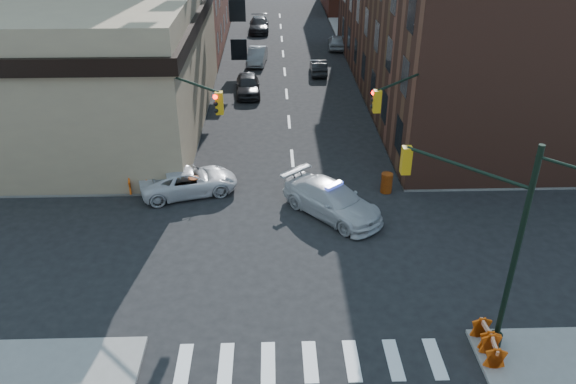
{
  "coord_description": "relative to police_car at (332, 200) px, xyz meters",
  "views": [
    {
      "loc": [
        -1.25,
        -21.32,
        15.02
      ],
      "look_at": [
        -0.52,
        1.75,
        2.2
      ],
      "focal_mm": 35.0,
      "sensor_mm": 36.0,
      "label": 1
    }
  ],
  "objects": [
    {
      "name": "parked_car_wdeep",
      "position": [
        -4.27,
        40.16,
        -0.06
      ],
      "size": [
        2.19,
        5.36,
        1.55
      ],
      "primitive_type": "imported",
      "rotation": [
        0.0,
        0.0,
        -0.0
      ],
      "color": "black",
      "rests_on": "ground"
    },
    {
      "name": "police_car",
      "position": [
        0.0,
        0.0,
        0.0
      ],
      "size": [
        5.54,
        5.85,
        1.67
      ],
      "primitive_type": "imported",
      "rotation": [
        0.0,
        0.0,
        0.72
      ],
      "color": "#B8B8BC",
      "rests_on": "ground"
    },
    {
      "name": "barrel_road",
      "position": [
        3.23,
        2.28,
        -0.27
      ],
      "size": [
        0.75,
        0.75,
        1.12
      ],
      "primitive_type": "cylinder",
      "rotation": [
        0.0,
        0.0,
        -0.23
      ],
      "color": "#DB430A",
      "rests_on": "ground"
    },
    {
      "name": "pickup",
      "position": [
        -7.57,
        2.51,
        -0.11
      ],
      "size": [
        5.7,
        3.78,
        1.46
      ],
      "primitive_type": "imported",
      "rotation": [
        0.0,
        0.0,
        1.85
      ],
      "color": "silver",
      "rests_on": "ground"
    },
    {
      "name": "barrel_bank",
      "position": [
        -7.27,
        2.31,
        -0.31
      ],
      "size": [
        0.73,
        0.73,
        1.04
      ],
      "primitive_type": "cylinder",
      "rotation": [
        0.0,
        0.0,
        0.3
      ],
      "color": "#D6460A",
      "rests_on": "ground"
    },
    {
      "name": "barricade_se_b",
      "position": [
        4.63,
        -10.29,
        -0.26
      ],
      "size": [
        0.67,
        1.17,
        0.84
      ],
      "primitive_type": null,
      "rotation": [
        0.0,
        0.0,
        1.47
      ],
      "color": "#DA4F0A",
      "rests_on": "sidewalk_se"
    },
    {
      "name": "tree_ne_near",
      "position": [
        5.73,
        22.71,
        2.66
      ],
      "size": [
        3.0,
        3.0,
        4.85
      ],
      "color": "black",
      "rests_on": "sidewalk_ne"
    },
    {
      "name": "parked_car_wnear",
      "position": [
        -4.87,
        18.72,
        -0.04
      ],
      "size": [
        2.1,
        4.74,
        1.59
      ],
      "primitive_type": "imported",
      "rotation": [
        0.0,
        0.0,
        0.05
      ],
      "color": "black",
      "rests_on": "ground"
    },
    {
      "name": "barricade_se_a",
      "position": [
        4.63,
        -9.6,
        -0.26
      ],
      "size": [
        0.64,
        1.16,
        0.85
      ],
      "primitive_type": null,
      "rotation": [
        0.0,
        0.0,
        1.64
      ],
      "color": "red",
      "rests_on": "sidewalk_se"
    },
    {
      "name": "sidewalk_nw",
      "position": [
        -24.77,
        29.46,
        -0.76
      ],
      "size": [
        34.0,
        54.5,
        0.15
      ],
      "primitive_type": "cube",
      "color": "gray",
      "rests_on": "ground"
    },
    {
      "name": "barricade_nw_a",
      "position": [
        -9.41,
        2.47,
        -0.28
      ],
      "size": [
        1.17,
        0.79,
        0.81
      ],
      "primitive_type": null,
      "rotation": [
        0.0,
        0.0,
        -0.25
      ],
      "color": "orange",
      "rests_on": "sidewalk_nw"
    },
    {
      "name": "sidewalk_ne",
      "position": [
        21.23,
        29.46,
        -0.76
      ],
      "size": [
        34.0,
        54.5,
        0.15
      ],
      "primitive_type": "cube",
      "color": "gray",
      "rests_on": "ground"
    },
    {
      "name": "pedestrian_c",
      "position": [
        -14.77,
        5.14,
        0.24
      ],
      "size": [
        1.15,
        0.97,
        1.85
      ],
      "primitive_type": "imported",
      "rotation": [
        0.0,
        0.0,
        0.58
      ],
      "color": "#1F222F",
      "rests_on": "sidewalk_nw"
    },
    {
      "name": "signal_pole_ne",
      "position": [
        4.07,
        2.06,
        3.51
      ],
      "size": [
        3.67,
        3.58,
        8.0
      ],
      "rotation": [
        0.0,
        0.0,
        -2.36
      ],
      "color": "black",
      "rests_on": "sidewalk_ne"
    },
    {
      "name": "commercial_row_ne",
      "position": [
        11.23,
        19.21,
        6.17
      ],
      "size": [
        14.0,
        34.0,
        14.0
      ],
      "primitive_type": "cube",
      "color": "#522C20",
      "rests_on": "ground"
    },
    {
      "name": "barricade_nw_b",
      "position": [
        -10.27,
        2.41,
        -0.22
      ],
      "size": [
        1.3,
        0.8,
        0.92
      ],
      "primitive_type": null,
      "rotation": [
        0.0,
        0.0,
        0.16
      ],
      "color": "#E7460A",
      "rests_on": "sidewalk_nw"
    },
    {
      "name": "tree_ne_far",
      "position": [
        5.73,
        30.71,
        2.66
      ],
      "size": [
        3.0,
        3.0,
        4.85
      ],
      "color": "black",
      "rests_on": "sidewalk_ne"
    },
    {
      "name": "pedestrian_a",
      "position": [
        -11.07,
        4.15,
        0.11
      ],
      "size": [
        0.6,
        0.41,
        1.58
      ],
      "primitive_type": "imported",
      "rotation": [
        0.0,
        0.0,
        0.06
      ],
      "color": "black",
      "rests_on": "sidewalk_nw"
    },
    {
      "name": "parked_car_wfar",
      "position": [
        -4.27,
        27.37,
        -0.09
      ],
      "size": [
        2.03,
        4.65,
        1.49
      ],
      "primitive_type": "imported",
      "rotation": [
        0.0,
        0.0,
        -0.1
      ],
      "color": "gray",
      "rests_on": "ground"
    },
    {
      "name": "signal_pole_se",
      "position": [
        4.27,
        -8.81,
        3.78
      ],
      "size": [
        5.4,
        5.27,
        8.0
      ],
      "rotation": [
        0.0,
        0.0,
        2.36
      ],
      "color": "black",
      "rests_on": "sidewalk_se"
    },
    {
      "name": "pedestrian_b",
      "position": [
        -10.46,
        4.18,
        0.22
      ],
      "size": [
        1.08,
        0.99,
        1.81
      ],
      "primitive_type": "imported",
      "rotation": [
        0.0,
        0.0,
        0.43
      ],
      "color": "black",
      "rests_on": "sidewalk_nw"
    },
    {
      "name": "parked_car_efar",
      "position": [
        3.73,
        32.48,
        -0.12
      ],
      "size": [
        2.03,
        4.29,
        1.42
      ],
      "primitive_type": "imported",
      "rotation": [
        0.0,
        0.0,
        3.05
      ],
      "color": "#92959A",
      "rests_on": "ground"
    },
    {
      "name": "ground",
      "position": [
        -1.77,
        -3.29,
        -0.83
      ],
      "size": [
        140.0,
        140.0,
        0.0
      ],
      "primitive_type": "plane",
      "color": "black",
      "rests_on": "ground"
    },
    {
      "name": "bank_building",
      "position": [
        -18.77,
        13.21,
        3.67
      ],
      "size": [
        22.0,
        22.0,
        9.0
      ],
      "primitive_type": "cube",
      "color": "#968262",
      "rests_on": "ground"
    },
    {
      "name": "signal_pole_nw",
      "position": [
        -7.62,
        2.05,
        3.51
      ],
      "size": [
        3.58,
        3.67,
        8.0
      ],
      "rotation": [
        0.0,
        0.0,
        -0.79
      ],
      "color": "black",
      "rests_on": "sidewalk_nw"
    },
    {
      "name": "parked_car_enear",
      "position": [
        1.21,
        24.06,
        -0.2
      ],
      "size": [
        1.37,
        3.88,
        1.27
      ],
      "primitive_type": "imported",
      "rotation": [
        0.0,
        0.0,
        3.13
      ],
      "color": "black",
      "rests_on": "ground"
    }
  ]
}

